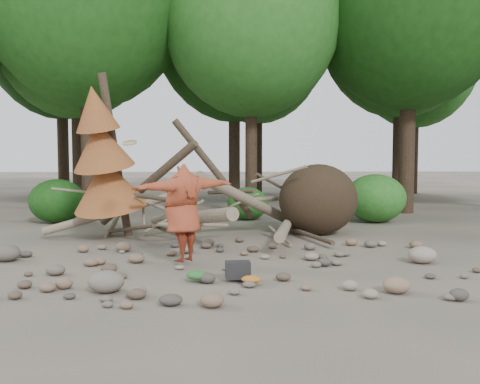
{
  "coord_description": "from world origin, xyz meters",
  "views": [
    {
      "loc": [
        -0.1,
        -10.46,
        2.24
      ],
      "look_at": [
        0.32,
        1.5,
        1.4
      ],
      "focal_mm": 40.0,
      "sensor_mm": 36.0,
      "label": 1
    }
  ],
  "objects": [
    {
      "name": "cloth_green",
      "position": [
        -0.51,
        -1.19,
        0.08
      ],
      "size": [
        0.41,
        0.35,
        0.16
      ],
      "primitive_type": "ellipsoid",
      "color": "#27622A",
      "rests_on": "ground"
    },
    {
      "name": "boulder_front_right",
      "position": [
        2.73,
        -2.06,
        0.14
      ],
      "size": [
        0.45,
        0.41,
        0.27
      ],
      "primitive_type": "ellipsoid",
      "color": "#866C53",
      "rests_on": "ground"
    },
    {
      "name": "cloth_orange",
      "position": [
        0.41,
        -1.47,
        0.06
      ],
      "size": [
        0.34,
        0.28,
        0.12
      ],
      "primitive_type": "ellipsoid",
      "color": "#AB621D",
      "rests_on": "ground"
    },
    {
      "name": "deadfall_pile",
      "position": [
        2.02,
        4.24,
        0.95
      ],
      "size": [
        8.55,
        5.24,
        3.3
      ],
      "color": "#332619",
      "rests_on": "ground"
    },
    {
      "name": "boulder_mid_left",
      "position": [
        -4.63,
        0.8,
        0.18
      ],
      "size": [
        0.59,
        0.53,
        0.36
      ],
      "primitive_type": "ellipsoid",
      "color": "#5B554C",
      "rests_on": "ground"
    },
    {
      "name": "backpack",
      "position": [
        0.19,
        -1.15,
        0.15
      ],
      "size": [
        0.46,
        0.32,
        0.29
      ],
      "primitive_type": "cube",
      "rotation": [
        0.0,
        0.0,
        0.07
      ],
      "color": "black",
      "rests_on": "ground"
    },
    {
      "name": "boulder_front_left",
      "position": [
        -1.98,
        -1.84,
        0.18
      ],
      "size": [
        0.59,
        0.53,
        0.36
      ],
      "primitive_type": "ellipsoid",
      "color": "slate",
      "rests_on": "ground"
    },
    {
      "name": "boulder_mid_right",
      "position": [
        4.04,
        0.29,
        0.18
      ],
      "size": [
        0.58,
        0.53,
        0.35
      ],
      "primitive_type": "ellipsoid",
      "color": "gray",
      "rests_on": "ground"
    },
    {
      "name": "bush_right",
      "position": [
        5.0,
        7.0,
        0.8
      ],
      "size": [
        2.0,
        2.0,
        1.6
      ],
      "primitive_type": "ellipsoid",
      "color": "#2E7725",
      "rests_on": "ground"
    },
    {
      "name": "frisbee_thrower",
      "position": [
        -0.88,
        0.28,
        1.07
      ],
      "size": [
        2.43,
        2.08,
        2.48
      ],
      "color": "#973A22",
      "rests_on": "ground"
    },
    {
      "name": "forest_backdrop",
      "position": [
        -1.01,
        13.89,
        8.87
      ],
      "size": [
        33.68,
        19.18,
        15.68
      ],
      "color": "#38281C",
      "rests_on": "ground"
    },
    {
      "name": "ground",
      "position": [
        0.0,
        0.0,
        0.0
      ],
      "size": [
        120.0,
        120.0,
        0.0
      ],
      "primitive_type": "plane",
      "color": "#514C44",
      "rests_on": "ground"
    },
    {
      "name": "bush_mid",
      "position": [
        0.8,
        7.8,
        0.56
      ],
      "size": [
        1.4,
        1.4,
        1.12
      ],
      "primitive_type": "ellipsoid",
      "color": "#24651D",
      "rests_on": "ground"
    },
    {
      "name": "bush_left",
      "position": [
        -5.5,
        7.2,
        0.72
      ],
      "size": [
        1.8,
        1.8,
        1.44
      ],
      "primitive_type": "ellipsoid",
      "color": "#1B4F15",
      "rests_on": "ground"
    },
    {
      "name": "dead_conifer",
      "position": [
        -3.12,
        3.37,
        2.11
      ],
      "size": [
        2.06,
        2.16,
        4.35
      ],
      "color": "#4C3F30",
      "rests_on": "ground"
    }
  ]
}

